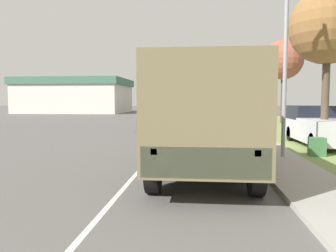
% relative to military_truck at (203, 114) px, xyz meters
% --- Properties ---
extents(ground_plane, '(180.00, 180.00, 0.00)m').
position_rel_military_truck_xyz_m(ground_plane, '(-1.91, 30.34, -1.71)').
color(ground_plane, '#565451').
extents(lane_centre_stripe, '(0.12, 120.00, 0.00)m').
position_rel_military_truck_xyz_m(lane_centre_stripe, '(-1.91, 30.34, -1.71)').
color(lane_centre_stripe, silver).
rests_on(lane_centre_stripe, ground).
extents(sidewalk_right, '(1.80, 120.00, 0.12)m').
position_rel_military_truck_xyz_m(sidewalk_right, '(2.59, 30.34, -1.65)').
color(sidewalk_right, '#9E9B93').
rests_on(sidewalk_right, ground).
extents(grass_strip_right, '(7.00, 120.00, 0.02)m').
position_rel_military_truck_xyz_m(grass_strip_right, '(6.99, 30.34, -1.70)').
color(grass_strip_right, olive).
rests_on(grass_strip_right, ground).
extents(military_truck, '(2.58, 6.61, 3.08)m').
position_rel_military_truck_xyz_m(military_truck, '(0.00, 0.00, 0.00)').
color(military_truck, '#474C38').
rests_on(military_truck, ground).
extents(car_nearest_ahead, '(1.73, 4.09, 1.48)m').
position_rel_military_truck_xyz_m(car_nearest_ahead, '(-3.39, 14.00, -1.04)').
color(car_nearest_ahead, '#336B3D').
rests_on(car_nearest_ahead, ground).
extents(car_second_ahead, '(1.89, 4.58, 1.65)m').
position_rel_military_truck_xyz_m(car_second_ahead, '(-3.32, 25.05, -0.97)').
color(car_second_ahead, black).
rests_on(car_second_ahead, ground).
extents(pickup_truck, '(1.98, 5.30, 1.83)m').
position_rel_military_truck_xyz_m(pickup_truck, '(5.47, 6.70, -0.83)').
color(pickup_truck, silver).
rests_on(pickup_truck, grass_strip_right).
extents(lamp_post, '(1.69, 0.24, 6.76)m').
position_rel_military_truck_xyz_m(lamp_post, '(2.63, 2.61, 2.45)').
color(lamp_post, gray).
rests_on(lamp_post, sidewalk_right).
extents(tree_mid_right, '(3.24, 3.24, 6.89)m').
position_rel_military_truck_xyz_m(tree_mid_right, '(5.33, 5.64, 3.54)').
color(tree_mid_right, '#4C3D2D').
rests_on(tree_mid_right, grass_strip_right).
extents(tree_far_right, '(3.63, 3.63, 7.64)m').
position_rel_military_truck_xyz_m(tree_far_right, '(7.46, 21.93, 4.10)').
color(tree_far_right, '#4C3D2D').
rests_on(tree_far_right, grass_strip_right).
extents(utility_box, '(0.55, 0.45, 0.70)m').
position_rel_military_truck_xyz_m(utility_box, '(4.29, 3.45, -1.34)').
color(utility_box, '#3D7042').
rests_on(utility_box, grass_strip_right).
extents(building_distant, '(18.03, 13.56, 5.88)m').
position_rel_military_truck_xyz_m(building_distant, '(-21.86, 46.76, 1.27)').
color(building_distant, beige).
rests_on(building_distant, ground).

